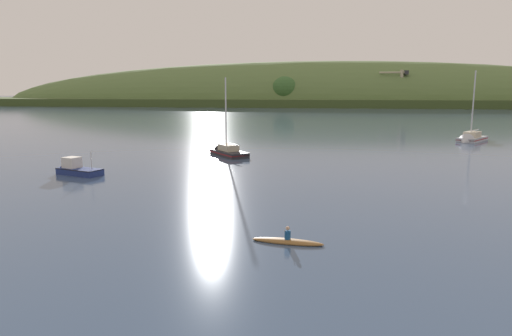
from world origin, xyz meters
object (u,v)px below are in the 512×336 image
(dockside_crane, at_px, (400,89))
(fishing_boat_moored, at_px, (76,171))
(sailboat_midwater_white, at_px, (470,140))
(canoe_with_paddler, at_px, (287,241))
(sailboat_near_mooring, at_px, (226,153))

(dockside_crane, xyz_separation_m, fishing_boat_moored, (-71.44, -191.18, -8.37))
(dockside_crane, bearing_deg, sailboat_midwater_white, 85.07)
(dockside_crane, relative_size, sailboat_midwater_white, 1.46)
(sailboat_midwater_white, relative_size, fishing_boat_moored, 2.38)
(sailboat_midwater_white, distance_m, fishing_boat_moored, 58.88)
(canoe_with_paddler, bearing_deg, sailboat_near_mooring, -65.48)
(canoe_with_paddler, bearing_deg, sailboat_midwater_white, -107.98)
(sailboat_near_mooring, relative_size, fishing_boat_moored, 2.05)
(dockside_crane, xyz_separation_m, sailboat_near_mooring, (-59.07, -176.65, -8.49))
(canoe_with_paddler, bearing_deg, dockside_crane, -93.30)
(fishing_boat_moored, xyz_separation_m, canoe_with_paddler, (20.73, -18.47, -0.24))
(dockside_crane, bearing_deg, fishing_boat_moored, 72.82)
(fishing_boat_moored, bearing_deg, canoe_with_paddler, 160.87)
(sailboat_near_mooring, distance_m, canoe_with_paddler, 34.04)
(sailboat_midwater_white, bearing_deg, sailboat_near_mooring, -25.56)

